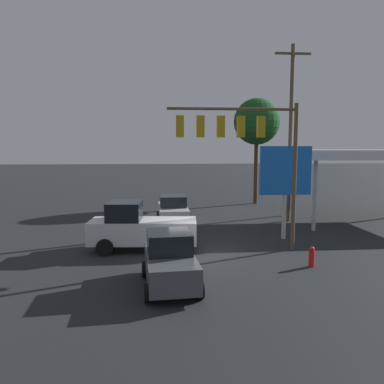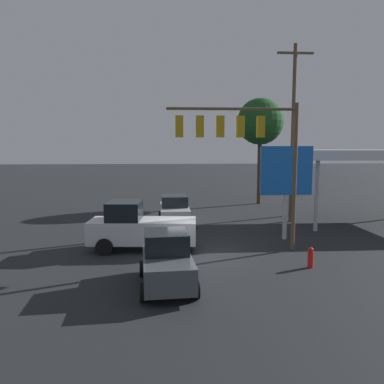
{
  "view_description": "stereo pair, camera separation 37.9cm",
  "coord_description": "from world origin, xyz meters",
  "px_view_note": "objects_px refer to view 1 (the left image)",
  "views": [
    {
      "loc": [
        1.57,
        17.03,
        5.02
      ],
      "look_at": [
        0.0,
        -2.0,
        2.76
      ],
      "focal_mm": 35.0,
      "sensor_mm": 36.0,
      "label": 1
    },
    {
      "loc": [
        1.19,
        17.06,
        5.02
      ],
      "look_at": [
        0.0,
        -2.0,
        2.76
      ],
      "focal_mm": 35.0,
      "sensor_mm": 36.0,
      "label": 2
    }
  ],
  "objects_px": {
    "traffic_signal_assembly": "(242,139)",
    "price_sign": "(285,174)",
    "sedan_far": "(173,210)",
    "pickup_parked": "(140,228)",
    "utility_pole": "(291,131)",
    "street_tree": "(257,122)",
    "fire_hydrant": "(312,257)",
    "hatchback_crossing": "(170,261)"
  },
  "relations": [
    {
      "from": "price_sign",
      "to": "utility_pole",
      "type": "bearing_deg",
      "value": -111.75
    },
    {
      "from": "utility_pole",
      "to": "fire_hydrant",
      "type": "bearing_deg",
      "value": 76.45
    },
    {
      "from": "street_tree",
      "to": "sedan_far",
      "type": "bearing_deg",
      "value": 48.68
    },
    {
      "from": "price_sign",
      "to": "hatchback_crossing",
      "type": "bearing_deg",
      "value": 45.98
    },
    {
      "from": "utility_pole",
      "to": "street_tree",
      "type": "bearing_deg",
      "value": -88.72
    },
    {
      "from": "price_sign",
      "to": "pickup_parked",
      "type": "bearing_deg",
      "value": 12.15
    },
    {
      "from": "price_sign",
      "to": "sedan_far",
      "type": "height_order",
      "value": "price_sign"
    },
    {
      "from": "traffic_signal_assembly",
      "to": "utility_pole",
      "type": "relative_size",
      "value": 0.61
    },
    {
      "from": "price_sign",
      "to": "sedan_far",
      "type": "relative_size",
      "value": 1.15
    },
    {
      "from": "hatchback_crossing",
      "to": "street_tree",
      "type": "bearing_deg",
      "value": 152.94
    },
    {
      "from": "sedan_far",
      "to": "fire_hydrant",
      "type": "relative_size",
      "value": 5.06
    },
    {
      "from": "traffic_signal_assembly",
      "to": "price_sign",
      "type": "relative_size",
      "value": 1.4
    },
    {
      "from": "pickup_parked",
      "to": "sedan_far",
      "type": "bearing_deg",
      "value": -102.8
    },
    {
      "from": "price_sign",
      "to": "pickup_parked",
      "type": "height_order",
      "value": "price_sign"
    },
    {
      "from": "sedan_far",
      "to": "pickup_parked",
      "type": "distance_m",
      "value": 6.24
    },
    {
      "from": "utility_pole",
      "to": "sedan_far",
      "type": "xyz_separation_m",
      "value": [
        7.93,
        0.52,
        -5.22
      ]
    },
    {
      "from": "traffic_signal_assembly",
      "to": "price_sign",
      "type": "xyz_separation_m",
      "value": [
        -2.91,
        -2.24,
        -1.83
      ]
    },
    {
      "from": "traffic_signal_assembly",
      "to": "sedan_far",
      "type": "bearing_deg",
      "value": -64.53
    },
    {
      "from": "utility_pole",
      "to": "sedan_far",
      "type": "relative_size",
      "value": 2.64
    },
    {
      "from": "pickup_parked",
      "to": "street_tree",
      "type": "distance_m",
      "value": 18.65
    },
    {
      "from": "pickup_parked",
      "to": "fire_hydrant",
      "type": "xyz_separation_m",
      "value": [
        -7.38,
        3.3,
        -0.67
      ]
    },
    {
      "from": "sedan_far",
      "to": "street_tree",
      "type": "relative_size",
      "value": 0.48
    },
    {
      "from": "utility_pole",
      "to": "traffic_signal_assembly",
      "type": "bearing_deg",
      "value": 55.57
    },
    {
      "from": "fire_hydrant",
      "to": "sedan_far",
      "type": "bearing_deg",
      "value": -58.97
    },
    {
      "from": "utility_pole",
      "to": "pickup_parked",
      "type": "bearing_deg",
      "value": 33.67
    },
    {
      "from": "utility_pole",
      "to": "sedan_far",
      "type": "distance_m",
      "value": 9.51
    },
    {
      "from": "utility_pole",
      "to": "pickup_parked",
      "type": "xyz_separation_m",
      "value": [
        9.74,
        6.49,
        -5.06
      ]
    },
    {
      "from": "pickup_parked",
      "to": "hatchback_crossing",
      "type": "bearing_deg",
      "value": 109.09
    },
    {
      "from": "price_sign",
      "to": "sedan_far",
      "type": "distance_m",
      "value": 7.85
    },
    {
      "from": "hatchback_crossing",
      "to": "fire_hydrant",
      "type": "distance_m",
      "value": 6.29
    },
    {
      "from": "sedan_far",
      "to": "hatchback_crossing",
      "type": "bearing_deg",
      "value": -4.08
    },
    {
      "from": "sedan_far",
      "to": "street_tree",
      "type": "height_order",
      "value": "street_tree"
    },
    {
      "from": "pickup_parked",
      "to": "street_tree",
      "type": "relative_size",
      "value": 0.57
    },
    {
      "from": "pickup_parked",
      "to": "price_sign",
      "type": "bearing_deg",
      "value": -163.82
    },
    {
      "from": "pickup_parked",
      "to": "street_tree",
      "type": "height_order",
      "value": "street_tree"
    },
    {
      "from": "price_sign",
      "to": "pickup_parked",
      "type": "distance_m",
      "value": 8.39
    },
    {
      "from": "hatchback_crossing",
      "to": "fire_hydrant",
      "type": "xyz_separation_m",
      "value": [
        -6.03,
        -1.71,
        -0.51
      ]
    },
    {
      "from": "traffic_signal_assembly",
      "to": "fire_hydrant",
      "type": "xyz_separation_m",
      "value": [
        -2.47,
        2.75,
        -5.01
      ]
    },
    {
      "from": "utility_pole",
      "to": "sedan_far",
      "type": "bearing_deg",
      "value": 3.76
    },
    {
      "from": "utility_pole",
      "to": "fire_hydrant",
      "type": "height_order",
      "value": "utility_pole"
    },
    {
      "from": "traffic_signal_assembly",
      "to": "hatchback_crossing",
      "type": "relative_size",
      "value": 1.82
    },
    {
      "from": "traffic_signal_assembly",
      "to": "pickup_parked",
      "type": "relative_size",
      "value": 1.34
    }
  ]
}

